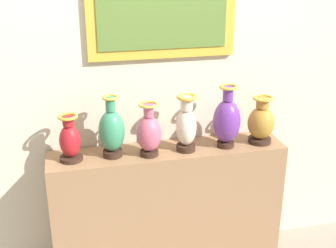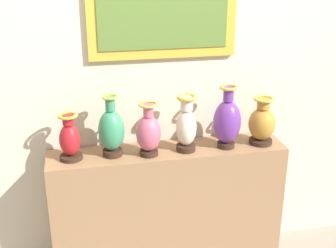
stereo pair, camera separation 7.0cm
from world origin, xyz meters
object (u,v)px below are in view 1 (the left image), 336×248
(vase_jade, at_px, (112,131))
(vase_rose, at_px, (149,133))
(vase_crimson, at_px, (70,140))
(vase_ivory, at_px, (186,125))
(vase_violet, at_px, (227,120))
(vase_ochre, at_px, (261,122))

(vase_jade, height_order, vase_rose, vase_jade)
(vase_crimson, distance_m, vase_jade, 0.25)
(vase_crimson, relative_size, vase_jade, 0.75)
(vase_ivory, bearing_deg, vase_violet, -0.51)
(vase_crimson, distance_m, vase_rose, 0.47)
(vase_crimson, relative_size, vase_violet, 0.71)
(vase_crimson, xyz_separation_m, vase_violet, (0.97, -0.02, 0.05))
(vase_jade, height_order, vase_violet, vase_violet)
(vase_violet, height_order, vase_ochre, vase_violet)
(vase_ochre, bearing_deg, vase_jade, 179.14)
(vase_rose, height_order, vase_violet, vase_violet)
(vase_ivory, height_order, vase_violet, vase_violet)
(vase_crimson, relative_size, vase_rose, 0.86)
(vase_jade, height_order, vase_ochre, vase_jade)
(vase_jade, bearing_deg, vase_rose, -10.18)
(vase_crimson, height_order, vase_rose, vase_rose)
(vase_crimson, bearing_deg, vase_ochre, -0.57)
(vase_crimson, distance_m, vase_ivory, 0.71)
(vase_jade, distance_m, vase_rose, 0.22)
(vase_crimson, bearing_deg, vase_jade, 0.56)
(vase_crimson, distance_m, vase_violet, 0.97)
(vase_ochre, bearing_deg, vase_crimson, 179.43)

